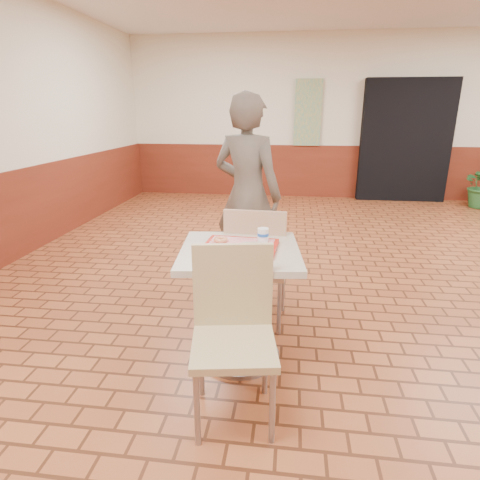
# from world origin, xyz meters

# --- Properties ---
(room_shell) EXTENTS (8.01, 10.01, 3.01)m
(room_shell) POSITION_xyz_m (0.00, 0.00, 1.50)
(room_shell) COLOR brown
(room_shell) RESTS_ON ground
(wainscot_band) EXTENTS (8.00, 10.00, 1.00)m
(wainscot_band) POSITION_xyz_m (0.00, 0.00, 0.50)
(wainscot_band) COLOR maroon
(wainscot_band) RESTS_ON ground
(corridor_doorway) EXTENTS (1.60, 0.22, 2.20)m
(corridor_doorway) POSITION_xyz_m (1.20, 4.88, 1.10)
(corridor_doorway) COLOR black
(corridor_doorway) RESTS_ON ground
(promo_poster) EXTENTS (0.50, 0.03, 1.20)m
(promo_poster) POSITION_xyz_m (-0.60, 4.94, 1.60)
(promo_poster) COLOR gray
(promo_poster) RESTS_ON wainscot_band
(main_table) EXTENTS (0.76, 0.76, 0.80)m
(main_table) POSITION_xyz_m (-1.16, -0.63, 0.54)
(main_table) COLOR #B6AB92
(main_table) RESTS_ON ground
(chair_main_front) EXTENTS (0.51, 0.51, 0.96)m
(chair_main_front) POSITION_xyz_m (-1.13, -1.14, 0.54)
(chair_main_front) COLOR tan
(chair_main_front) RESTS_ON ground
(chair_main_back) EXTENTS (0.47, 0.47, 0.97)m
(chair_main_back) POSITION_xyz_m (-1.09, -0.18, 0.54)
(chair_main_back) COLOR tan
(chair_main_back) RESTS_ON ground
(customer) EXTENTS (0.77, 0.64, 1.81)m
(customer) POSITION_xyz_m (-1.25, 0.56, 0.90)
(customer) COLOR brown
(customer) RESTS_ON ground
(serving_tray) EXTENTS (0.47, 0.36, 0.03)m
(serving_tray) POSITION_xyz_m (-1.16, -0.63, 0.81)
(serving_tray) COLOR red
(serving_tray) RESTS_ON main_table
(ring_donut) EXTENTS (0.10, 0.10, 0.03)m
(ring_donut) POSITION_xyz_m (-1.29, -0.60, 0.84)
(ring_donut) COLOR #D47B4D
(ring_donut) RESTS_ON serving_tray
(long_john_donut) EXTENTS (0.14, 0.09, 0.04)m
(long_john_donut) POSITION_xyz_m (-1.08, -0.71, 0.85)
(long_john_donut) COLOR gold
(long_john_donut) RESTS_ON serving_tray
(paper_cup) EXTENTS (0.07, 0.07, 0.09)m
(paper_cup) POSITION_xyz_m (-1.02, -0.56, 0.88)
(paper_cup) COLOR white
(paper_cup) RESTS_ON serving_tray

